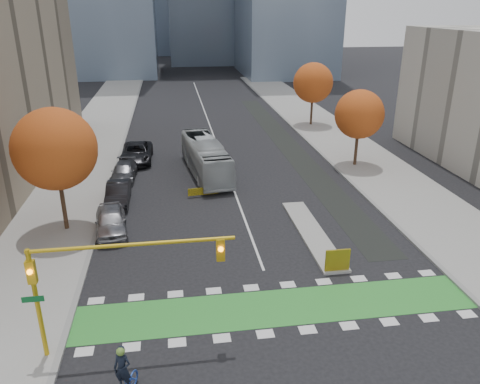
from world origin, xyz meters
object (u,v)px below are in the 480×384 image
object	(u,v)px
tree_east_near	(359,114)
parked_car_c	(124,172)
tree_west	(55,149)
bus	(206,157)
traffic_signal_west	(99,271)
tree_east_far	(313,83)
cyclist	(124,383)
parked_car_b	(118,193)
parked_car_a	(111,221)
parked_car_d	(137,153)
hazard_board	(337,260)

from	to	relation	value
tree_east_near	parked_car_c	size ratio (longest dim) A/B	1.47
tree_west	tree_east_near	world-z (taller)	tree_west
tree_east_near	bus	world-z (taller)	tree_east_near
tree_west	traffic_signal_west	world-z (taller)	tree_west
tree_east_near	tree_east_far	world-z (taller)	tree_east_far
parked_car_c	cyclist	bearing A→B (deg)	-82.84
tree_west	parked_car_b	size ratio (longest dim) A/B	1.74
tree_west	parked_car_a	size ratio (longest dim) A/B	1.68
traffic_signal_west	parked_car_b	bearing A→B (deg)	93.66
tree_east_far	traffic_signal_west	world-z (taller)	tree_east_far
tree_east_near	tree_west	bearing A→B (deg)	-157.38
cyclist	parked_car_c	size ratio (longest dim) A/B	0.51
tree_east_far	cyclist	bearing A→B (deg)	-115.24
parked_car_b	parked_car_d	world-z (taller)	parked_car_d
tree_west	cyclist	world-z (taller)	tree_west
tree_east_near	parked_car_a	xyz separation A→B (m)	(-21.00, -10.78, -4.03)
hazard_board	bus	xyz separation A→B (m)	(-5.91, 17.63, 0.74)
traffic_signal_west	tree_east_far	bearing A→B (deg)	62.05
tree_west	tree_east_far	size ratio (longest dim) A/B	1.08
tree_west	parked_car_a	xyz separation A→B (m)	(3.00, -0.78, -4.78)
parked_car_a	parked_car_d	size ratio (longest dim) A/B	0.79
tree_east_near	cyclist	bearing A→B (deg)	-126.85
hazard_board	cyclist	size ratio (longest dim) A/B	0.58
tree_east_far	bus	bearing A→B (deg)	-131.71
cyclist	tree_east_near	bearing A→B (deg)	76.50
hazard_board	bus	bearing A→B (deg)	108.54
tree_east_near	traffic_signal_west	world-z (taller)	tree_east_near
bus	hazard_board	bearing A→B (deg)	-78.45
tree_east_far	parked_car_b	size ratio (longest dim) A/B	1.62
tree_west	parked_car_a	distance (m)	5.70
traffic_signal_west	parked_car_c	size ratio (longest dim) A/B	1.78
traffic_signal_west	parked_car_b	size ratio (longest dim) A/B	1.81
parked_car_c	parked_car_d	world-z (taller)	parked_car_d
tree_west	cyclist	size ratio (longest dim) A/B	3.39
tree_east_near	parked_car_b	world-z (taller)	tree_east_near
tree_east_near	cyclist	world-z (taller)	tree_east_near
parked_car_c	parked_car_d	distance (m)	5.07
tree_east_near	cyclist	size ratio (longest dim) A/B	2.92
cyclist	parked_car_a	distance (m)	14.72
hazard_board	parked_car_c	bearing A→B (deg)	127.03
parked_car_b	tree_east_near	bearing A→B (deg)	15.01
hazard_board	parked_car_b	distance (m)	17.71
parked_car_a	parked_car_b	world-z (taller)	parked_car_a
tree_west	cyclist	xyz separation A→B (m)	(5.00, -15.36, -4.81)
tree_east_near	parked_car_d	world-z (taller)	tree_east_near
tree_east_near	bus	distance (m)	14.31
parked_car_a	tree_east_near	bearing A→B (deg)	19.79
hazard_board	bus	size ratio (longest dim) A/B	0.13
hazard_board	traffic_signal_west	distance (m)	13.23
cyclist	parked_car_a	size ratio (longest dim) A/B	0.50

